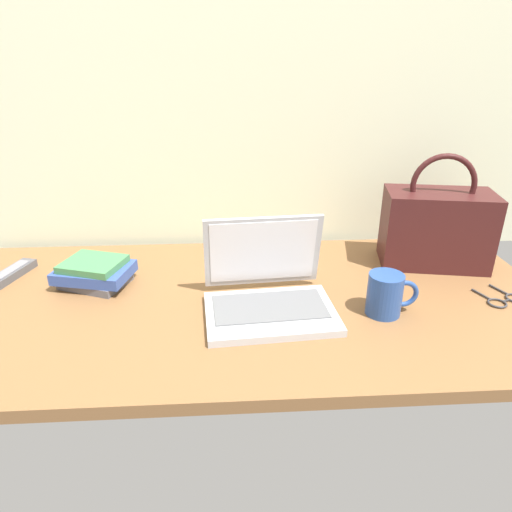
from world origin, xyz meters
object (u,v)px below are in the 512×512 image
object	(u,v)px
laptop	(268,291)
handbag	(436,227)
coffee_mug	(386,294)
book_stack	(94,273)
eyeglasses	(505,300)
remote_control_near	(12,273)

from	to	relation	value
laptop	handbag	xyz separation A→B (m)	(0.51, 0.23, 0.07)
coffee_mug	handbag	world-z (taller)	handbag
coffee_mug	book_stack	size ratio (longest dim) A/B	0.58
handbag	book_stack	distance (m)	0.98
laptop	eyeglasses	xyz separation A→B (m)	(0.61, -0.01, -0.04)
remote_control_near	handbag	distance (m)	1.22
eyeglasses	book_stack	xyz separation A→B (m)	(-1.07, 0.16, 0.03)
laptop	coffee_mug	xyz separation A→B (m)	(0.28, -0.05, 0.01)
laptop	book_stack	world-z (taller)	laptop
eyeglasses	laptop	bearing A→B (deg)	179.27
laptop	eyeglasses	size ratio (longest dim) A/B	2.53
remote_control_near	handbag	bearing A→B (deg)	0.85
coffee_mug	laptop	bearing A→B (deg)	170.82
laptop	remote_control_near	distance (m)	0.74
coffee_mug	book_stack	bearing A→B (deg)	165.12
remote_control_near	eyeglasses	xyz separation A→B (m)	(1.32, -0.22, -0.01)
laptop	remote_control_near	world-z (taller)	laptop
handbag	book_stack	size ratio (longest dim) A/B	1.52
coffee_mug	book_stack	xyz separation A→B (m)	(-0.74, 0.20, -0.02)
remote_control_near	book_stack	distance (m)	0.26
laptop	coffee_mug	world-z (taller)	laptop
eyeglasses	book_stack	world-z (taller)	book_stack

